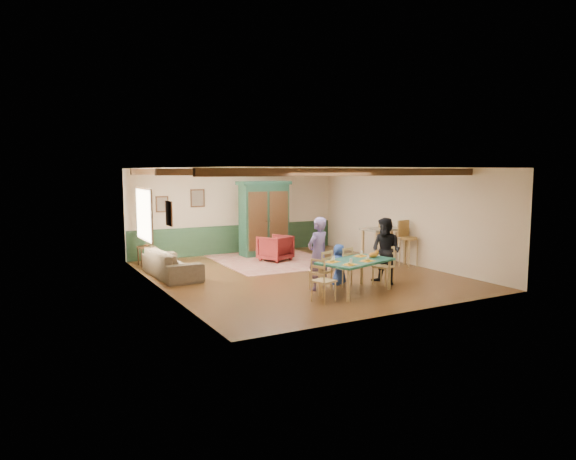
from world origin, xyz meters
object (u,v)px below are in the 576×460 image
dining_chair_far_left (320,270)px  sofa (172,263)px  armchair (275,248)px  bar_stool_right (409,244)px  cat (373,254)px  bar_stool_left (388,244)px  dining_chair_far_right (341,266)px  dining_chair_end_right (383,266)px  person_child (339,264)px  dining_chair_end_left (324,280)px  dining_table (355,277)px  person_man (318,254)px  person_woman (386,251)px  counter_table (384,246)px  table_lamp (146,237)px  armoire (264,218)px  end_table (147,256)px

dining_chair_far_left → sofa: size_ratio=0.39×
armchair → bar_stool_right: size_ratio=0.65×
cat → armchair: cat is taller
bar_stool_left → dining_chair_far_right: bearing=-149.7°
dining_chair_end_right → bar_stool_right: bearing=107.7°
person_child → bar_stool_right: bearing=-179.8°
dining_chair_end_left → bar_stool_left: (3.90, 2.70, 0.13)m
dining_table → person_man: size_ratio=1.04×
dining_chair_far_left → cat: bearing=139.2°
person_woman → bar_stool_right: bearing=108.3°
dining_chair_end_right → counter_table: size_ratio=0.72×
person_man → dining_chair_end_left: bearing=46.8°
dining_chair_far_right → person_child: bearing=-90.0°
dining_table → person_man: bearing=134.0°
armchair → bar_stool_right: bearing=114.2°
table_lamp → sofa: bearing=-83.4°
sofa → table_lamp: size_ratio=4.52×
dining_table → counter_table: counter_table is taller
person_woman → bar_stool_right: 2.44m
armoire → sofa: bearing=-152.8°
dining_table → cat: (0.52, 0.07, 0.44)m
bar_stool_left → person_child: bearing=-151.0°
person_woman → end_table: size_ratio=2.84×
dining_chair_far_left → dining_chair_end_right: size_ratio=1.00×
person_man → table_lamp: person_man is taller
person_child → table_lamp: bearing=-70.8°
dining_chair_end_left → cat: size_ratio=2.64×
dining_table → table_lamp: size_ratio=3.38×
person_child → armoire: bearing=-111.4°
dining_chair_end_left → armoire: size_ratio=0.39×
dining_chair_far_right → person_woman: bearing=139.7°
person_woman → armoire: 5.13m
dining_chair_end_left → counter_table: (3.74, 2.68, 0.07)m
dining_chair_far_left → bar_stool_left: 3.90m
sofa → end_table: sofa is taller
dining_chair_end_left → dining_chair_end_right: bearing=-90.0°
dining_chair_far_right → end_table: (-3.39, 4.59, -0.17)m
armoire → table_lamp: armoire is taller
cat → counter_table: bearing=28.9°
person_child → cat: 0.92m
dining_chair_end_right → person_woman: bearing=90.0°
table_lamp → bar_stool_left: size_ratio=0.44×
dining_chair_end_left → person_child: size_ratio=0.95×
dining_chair_end_right → table_lamp: size_ratio=1.79×
person_child → dining_chair_far_left: bearing=5.7°
dining_table → dining_chair_far_left: (-0.56, 0.53, 0.09)m
person_man → armoire: armoire is taller
dining_chair_far_left → armchair: (0.83, 3.81, -0.07)m
dining_chair_far_left → bar_stool_left: (3.43, 1.84, 0.13)m
end_table → sofa: bearing=-83.4°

